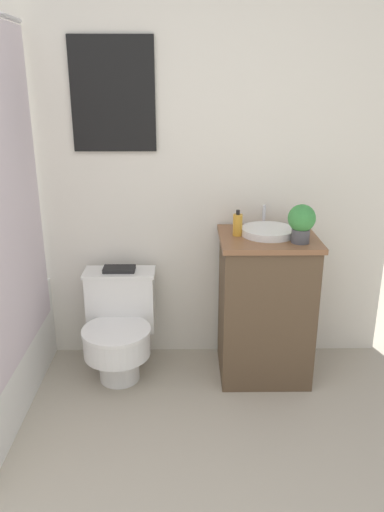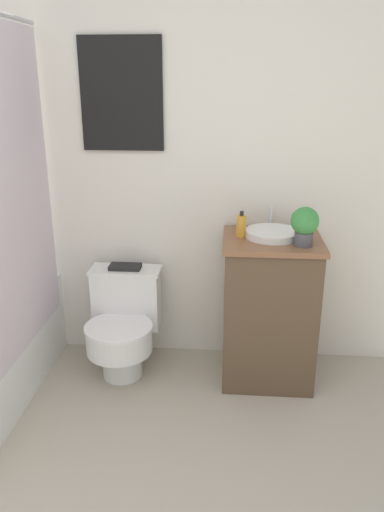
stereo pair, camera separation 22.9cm
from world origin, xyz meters
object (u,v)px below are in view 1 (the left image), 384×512
Objects in this scene: soap_bottle at (238,225)px; potted_plant at (302,221)px; book_on_tank at (119,269)px; sink at (268,231)px; toilet at (119,326)px.

soap_bottle is 0.35m from potted_plant.
book_on_tank is (-0.68, 0.10, -0.30)m from soap_bottle.
toilet is at bearing -177.93° from sink.
sink is 0.18m from soap_bottle.
toilet is 1.03m from sink.
sink is at bearing 136.35° from potted_plant.
potted_plant reaches higher than toilet.
toilet is 1.82× the size of sink.
toilet is 0.34m from book_on_tank.
toilet is 1.21m from potted_plant.
potted_plant is (0.15, -0.14, 0.10)m from sink.
soap_bottle is 0.77× the size of book_on_tank.
book_on_tank reaches higher than toilet.
potted_plant reaches higher than book_on_tank.
soap_bottle is (-0.17, -0.01, 0.04)m from sink.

